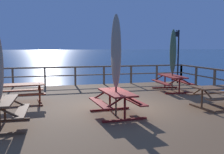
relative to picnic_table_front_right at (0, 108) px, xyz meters
name	(u,v)px	position (x,y,z in m)	size (l,w,h in m)	color
ground_plane	(118,124)	(3.80, 1.63, -1.18)	(600.00, 600.00, 0.00)	navy
wooden_deck	(118,115)	(3.80, 1.63, -0.87)	(12.05, 12.09, 0.63)	brown
railing_waterside_far	(90,72)	(3.80, 7.52, 0.19)	(11.85, 0.10, 1.09)	brown
picnic_table_front_right	(0,108)	(0.00, 0.00, 0.00)	(1.48, 1.76, 0.78)	brown
picnic_table_mid_right	(117,98)	(3.41, 0.50, 0.00)	(1.51, 1.87, 0.78)	maroon
picnic_table_mid_centre	(172,80)	(7.40, 4.42, 0.01)	(1.55, 2.23, 0.78)	maroon
picnic_table_mid_left	(223,92)	(7.46, 0.59, 0.01)	(2.24, 1.50, 0.78)	brown
picnic_table_back_left	(18,90)	(0.22, 3.09, 0.01)	(2.06, 1.55, 0.78)	#993819
patio_umbrella_short_front	(116,52)	(3.37, 0.43, 1.48)	(0.32, 0.32, 3.19)	#4C3828
patio_umbrella_tall_back_right	(173,52)	(7.43, 4.43, 1.39)	(0.32, 0.32, 3.06)	#4C3828
lamp_post_hooked	(178,48)	(8.99, 6.83, 1.56)	(0.52, 0.54, 3.20)	black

